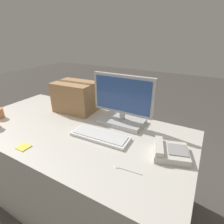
# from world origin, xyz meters

# --- Properties ---
(ground_plane) EXTENTS (12.00, 12.00, 0.00)m
(ground_plane) POSITION_xyz_m (0.00, 0.00, 0.00)
(ground_plane) COLOR #47423D
(office_desk) EXTENTS (1.80, 0.90, 0.72)m
(office_desk) POSITION_xyz_m (0.00, 0.00, 0.36)
(office_desk) COLOR beige
(office_desk) RESTS_ON ground_plane
(monitor) EXTENTS (0.50, 0.23, 0.40)m
(monitor) POSITION_xyz_m (0.30, 0.26, 0.88)
(monitor) COLOR #B7B7B7
(monitor) RESTS_ON office_desk
(keyboard) EXTENTS (0.43, 0.17, 0.03)m
(keyboard) POSITION_xyz_m (0.26, -0.01, 0.73)
(keyboard) COLOR silver
(keyboard) RESTS_ON office_desk
(desk_phone) EXTENTS (0.25, 0.24, 0.07)m
(desk_phone) POSITION_xyz_m (0.73, 0.03, 0.74)
(desk_phone) COLOR beige
(desk_phone) RESTS_ON office_desk
(spoon) EXTENTS (0.16, 0.03, 0.00)m
(spoon) POSITION_xyz_m (0.54, -0.21, 0.72)
(spoon) COLOR silver
(spoon) RESTS_ON office_desk
(cardboard_box) EXTENTS (0.39, 0.29, 0.28)m
(cardboard_box) POSITION_xyz_m (-0.20, 0.29, 0.85)
(cardboard_box) COLOR #9E754C
(cardboard_box) RESTS_ON office_desk
(sticky_note_pad) EXTENTS (0.07, 0.07, 0.01)m
(sticky_note_pad) POSITION_xyz_m (-0.11, -0.35, 0.72)
(sticky_note_pad) COLOR #E5DB4C
(sticky_note_pad) RESTS_ON office_desk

